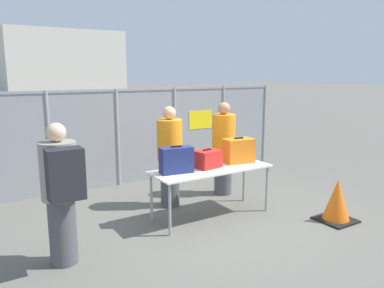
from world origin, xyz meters
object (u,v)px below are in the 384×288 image
object	(u,v)px
inspection_table	(212,172)
security_worker_near	(170,155)
utility_trailer	(153,148)
traffic_cone	(337,202)
security_worker_far	(223,147)
traveler_hooded	(61,189)
suitcase_navy	(176,160)
suitcase_orange	(238,151)
suitcase_red	(207,159)

from	to	relation	value
inspection_table	security_worker_near	bearing A→B (deg)	112.39
utility_trailer	traffic_cone	xyz separation A→B (m)	(0.74, -4.75, -0.09)
utility_trailer	security_worker_far	bearing A→B (deg)	-88.70
traveler_hooded	security_worker_near	xyz separation A→B (m)	(1.99, 1.10, -0.05)
suitcase_navy	security_worker_near	distance (m)	0.77
traveler_hooded	utility_trailer	bearing A→B (deg)	47.90
utility_trailer	traffic_cone	distance (m)	4.81
suitcase_orange	traveler_hooded	size ratio (longest dim) A/B	0.30
inspection_table	traffic_cone	distance (m)	1.93
suitcase_navy	security_worker_far	distance (m)	1.60
suitcase_orange	security_worker_near	xyz separation A→B (m)	(-0.90, 0.68, -0.10)
suitcase_red	suitcase_orange	bearing A→B (deg)	0.42
suitcase_navy	suitcase_orange	xyz separation A→B (m)	(1.17, 0.03, 0.00)
suitcase_orange	utility_trailer	size ratio (longest dim) A/B	0.15
suitcase_red	suitcase_orange	distance (m)	0.62
traffic_cone	traveler_hooded	bearing A→B (deg)	167.97
inspection_table	utility_trailer	bearing A→B (deg)	78.10
traveler_hooded	suitcase_navy	bearing A→B (deg)	8.61
suitcase_red	suitcase_orange	size ratio (longest dim) A/B	0.84
suitcase_red	inspection_table	bearing A→B (deg)	-68.07
security_worker_near	traffic_cone	xyz separation A→B (m)	(1.81, -1.91, -0.56)
security_worker_far	inspection_table	bearing A→B (deg)	64.87
inspection_table	suitcase_red	xyz separation A→B (m)	(-0.03, 0.08, 0.20)
suitcase_navy	traveler_hooded	bearing A→B (deg)	-167.12
security_worker_far	traffic_cone	bearing A→B (deg)	129.57
traveler_hooded	suitcase_red	bearing A→B (deg)	6.13
suitcase_navy	security_worker_far	world-z (taller)	security_worker_far
inspection_table	suitcase_navy	xyz separation A→B (m)	(-0.59, 0.05, 0.25)
traveler_hooded	security_worker_near	bearing A→B (deg)	24.70
inspection_table	suitcase_navy	world-z (taller)	suitcase_navy
security_worker_near	utility_trailer	bearing A→B (deg)	-128.37
suitcase_red	traffic_cone	bearing A→B (deg)	-38.73
suitcase_navy	suitcase_red	xyz separation A→B (m)	(0.56, 0.02, -0.06)
inspection_table	traveler_hooded	xyz separation A→B (m)	(-2.30, -0.34, 0.21)
suitcase_navy	traffic_cone	xyz separation A→B (m)	(2.09, -1.20, -0.66)
security_worker_far	suitcase_orange	bearing A→B (deg)	92.28
inspection_table	traffic_cone	world-z (taller)	inspection_table
inspection_table	suitcase_navy	size ratio (longest dim) A/B	3.80
suitcase_navy	inspection_table	bearing A→B (deg)	-4.95
suitcase_orange	utility_trailer	bearing A→B (deg)	87.16
inspection_table	security_worker_near	distance (m)	0.84
suitcase_red	traffic_cone	size ratio (longest dim) A/B	0.66
inspection_table	suitcase_navy	distance (m)	0.64
suitcase_navy	suitcase_orange	bearing A→B (deg)	1.44
inspection_table	security_worker_far	size ratio (longest dim) A/B	1.12
traffic_cone	suitcase_orange	bearing A→B (deg)	126.63
inspection_table	security_worker_far	world-z (taller)	security_worker_far
suitcase_navy	traveler_hooded	world-z (taller)	traveler_hooded
traveler_hooded	security_worker_far	distance (m)	3.33
traveler_hooded	traffic_cone	world-z (taller)	traveler_hooded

